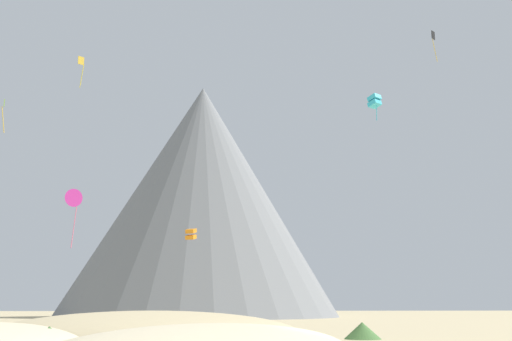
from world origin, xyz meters
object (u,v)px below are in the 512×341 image
(bush_scatter_east, at_px, (362,331))
(kite_black_high, at_px, (434,39))
(bush_low_patch, at_px, (49,335))
(kite_orange_low, at_px, (191,234))
(rock_massif, at_px, (204,212))
(kite_cyan_mid, at_px, (375,101))
(bush_mid_center, at_px, (57,330))
(kite_lime_mid, at_px, (4,109))
(kite_gold_high, at_px, (81,65))
(kite_magenta_low, at_px, (73,199))

(bush_scatter_east, bearing_deg, kite_black_high, 57.83)
(kite_black_high, bearing_deg, bush_low_patch, -133.38)
(bush_scatter_east, height_order, kite_orange_low, kite_orange_low)
(rock_massif, height_order, kite_orange_low, rock_massif)
(kite_black_high, height_order, kite_cyan_mid, kite_black_high)
(bush_mid_center, height_order, rock_massif, rock_massif)
(bush_low_patch, distance_m, kite_black_high, 68.86)
(bush_mid_center, distance_m, bush_low_patch, 12.83)
(kite_lime_mid, bearing_deg, kite_orange_low, -26.79)
(bush_mid_center, relative_size, kite_gold_high, 0.26)
(bush_mid_center, relative_size, kite_orange_low, 0.67)
(kite_black_high, distance_m, kite_gold_high, 49.09)
(kite_black_high, xyz_separation_m, kite_orange_low, (-33.87, 6.20, -27.72))
(kite_black_high, distance_m, kite_lime_mid, 58.01)
(bush_low_patch, height_order, kite_lime_mid, kite_lime_mid)
(bush_scatter_east, relative_size, bush_low_patch, 1.15)
(bush_scatter_east, bearing_deg, kite_cyan_mid, 68.55)
(kite_black_high, height_order, kite_gold_high, kite_black_high)
(kite_magenta_low, xyz_separation_m, kite_cyan_mid, (33.36, 0.64, 12.32))
(kite_black_high, distance_m, kite_cyan_mid, 22.08)
(kite_black_high, bearing_deg, kite_magenta_low, -161.75)
(bush_low_patch, relative_size, kite_gold_high, 0.50)
(kite_cyan_mid, distance_m, kite_lime_mid, 42.39)
(bush_mid_center, relative_size, kite_lime_mid, 0.28)
(kite_black_high, bearing_deg, kite_cyan_mid, -134.93)
(bush_low_patch, height_order, kite_orange_low, kite_orange_low)
(bush_scatter_east, distance_m, kite_black_high, 57.28)
(rock_massif, height_order, kite_gold_high, rock_massif)
(kite_black_high, relative_size, kite_magenta_low, 0.75)
(bush_mid_center, bearing_deg, kite_magenta_low, 99.30)
(bush_low_patch, height_order, kite_cyan_mid, kite_cyan_mid)
(rock_massif, bearing_deg, kite_lime_mid, -115.66)
(bush_scatter_east, bearing_deg, kite_orange_low, 105.28)
(kite_lime_mid, distance_m, kite_orange_low, 28.73)
(kite_black_high, distance_m, kite_magenta_low, 54.49)
(bush_mid_center, distance_m, kite_orange_low, 35.61)
(kite_black_high, height_order, kite_orange_low, kite_black_high)
(kite_cyan_mid, bearing_deg, kite_orange_low, 106.75)
(bush_scatter_east, xyz_separation_m, kite_black_high, (22.43, 35.66, 38.81))
(bush_mid_center, relative_size, rock_massif, 0.02)
(kite_black_high, xyz_separation_m, kite_magenta_low, (-46.23, -11.94, -26.26))
(bush_mid_center, height_order, kite_black_high, kite_black_high)
(kite_cyan_mid, bearing_deg, kite_gold_high, 130.25)
(kite_lime_mid, bearing_deg, kite_cyan_mid, -65.38)
(bush_scatter_east, bearing_deg, bush_mid_center, 155.85)
(bush_low_patch, relative_size, kite_black_high, 0.46)
(kite_lime_mid, relative_size, kite_gold_high, 0.92)
(bush_scatter_east, height_order, kite_gold_high, kite_gold_high)
(bush_low_patch, height_order, kite_black_high, kite_black_high)
(kite_magenta_low, relative_size, kite_cyan_mid, 2.01)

